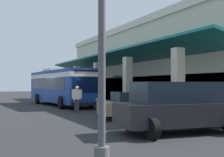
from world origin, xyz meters
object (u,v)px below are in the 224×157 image
object	(u,v)px
transit_bus	(61,85)
parked_sedan_tan	(139,105)
pedestrian	(77,97)
parked_suv_charcoal	(178,107)
potted_palm	(124,99)

from	to	relation	value
transit_bus	parked_sedan_tan	bearing A→B (deg)	5.37
transit_bus	pedestrian	world-z (taller)	transit_bus
parked_suv_charcoal	pedestrian	bearing A→B (deg)	-174.50
parked_sedan_tan	potted_palm	xyz separation A→B (m)	(-7.31, 2.88, -0.03)
parked_suv_charcoal	potted_palm	bearing A→B (deg)	161.99
transit_bus	potted_palm	size ratio (longest dim) A/B	4.30
transit_bus	pedestrian	xyz separation A→B (m)	(7.12, -0.83, -0.84)
parked_suv_charcoal	transit_bus	bearing A→B (deg)	-179.71
transit_bus	parked_suv_charcoal	world-z (taller)	transit_bus
parked_sedan_tan	pedestrian	xyz separation A→B (m)	(-4.80, -1.96, 0.26)
parked_suv_charcoal	pedestrian	world-z (taller)	parked_suv_charcoal
parked_sedan_tan	pedestrian	size ratio (longest dim) A/B	2.58
parked_suv_charcoal	potted_palm	distance (m)	12.67
potted_palm	parked_suv_charcoal	bearing A→B (deg)	-18.01
parked_sedan_tan	potted_palm	world-z (taller)	potted_palm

